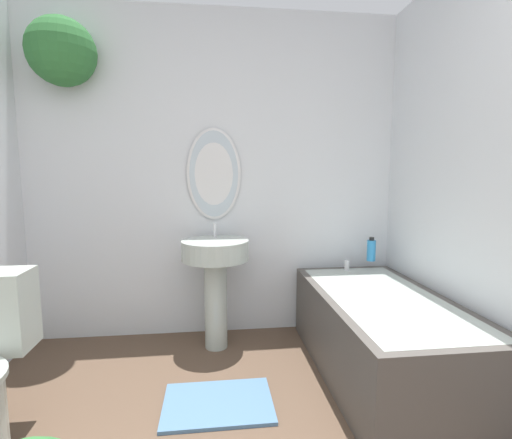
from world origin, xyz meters
TOP-DOWN VIEW (x-y plane):
  - wall_back at (-0.17, 2.44)m, footprint 2.84×0.44m
  - pedestal_sink at (-0.01, 2.17)m, footprint 0.46×0.46m
  - bathtub at (0.98, 1.68)m, footprint 0.73×1.42m
  - shampoo_bottle at (1.15, 2.25)m, footprint 0.06×0.06m
  - bath_mat at (-0.01, 1.49)m, footprint 0.57×0.40m

SIDE VIEW (x-z plane):
  - bath_mat at x=-0.01m, z-range 0.00..0.02m
  - bathtub at x=0.98m, z-range -0.03..0.55m
  - pedestal_sink at x=-0.01m, z-range 0.13..1.00m
  - shampoo_bottle at x=1.15m, z-range 0.56..0.74m
  - wall_back at x=-0.17m, z-range 0.14..2.54m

